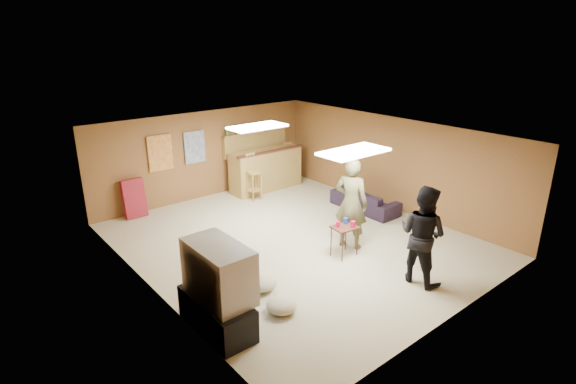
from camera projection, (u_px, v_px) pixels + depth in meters
ground at (294, 240)px, 9.19m from camera, size 7.00×7.00×0.00m
ceiling at (295, 135)px, 8.45m from camera, size 6.00×7.00×0.02m
wall_back at (205, 155)px, 11.36m from camera, size 6.00×0.02×2.20m
wall_front at (456, 253)px, 6.28m from camera, size 6.00×0.02×2.20m
wall_left at (149, 230)px, 7.02m from camera, size 0.02×7.00×2.20m
wall_right at (391, 163)px, 10.62m from camera, size 0.02×7.00×2.20m
tv_stand at (217, 313)px, 6.38m from camera, size 0.55×1.30×0.50m
dvd_box at (230, 313)px, 6.55m from camera, size 0.35×0.50×0.08m
tv_body at (219, 271)px, 6.21m from camera, size 0.60×1.10×0.80m
tv_screen at (237, 264)px, 6.39m from camera, size 0.02×0.95×0.65m
bar_counter at (266, 170)px, 12.05m from camera, size 2.00×0.60×1.10m
bar_lip at (271, 151)px, 11.68m from camera, size 2.10×0.12×0.05m
bar_shelf at (255, 132)px, 12.06m from camera, size 2.00×0.18×0.05m
bar_backing at (255, 143)px, 12.17m from camera, size 2.00×0.14×0.60m
poster_left at (160, 153)px, 10.53m from camera, size 0.60×0.03×0.85m
poster_right at (195, 147)px, 11.07m from camera, size 0.55×0.03×0.80m
folding_chair_stack at (134, 198)px, 10.23m from camera, size 0.50×0.26×0.91m
ceiling_panel_front at (354, 152)px, 7.37m from camera, size 1.20×0.60×0.04m
ceiling_panel_back at (257, 127)px, 9.33m from camera, size 1.20×0.60×0.04m
person_olive at (351, 203)px, 8.65m from camera, size 0.65×0.78×1.82m
person_black at (422, 235)px, 7.44m from camera, size 0.70×0.87×1.71m
sofa at (365, 200)px, 10.71m from camera, size 0.68×1.72×0.50m
tray_table at (344, 241)px, 8.48m from camera, size 0.50×0.42×0.60m
cup_red_near at (338, 224)px, 8.34m from camera, size 0.10×0.10×0.11m
cup_red_far at (353, 224)px, 8.33m from camera, size 0.10×0.10×0.12m
cup_blue at (346, 221)px, 8.49m from camera, size 0.11×0.11×0.12m
bar_stool_left at (254, 175)px, 11.26m from camera, size 0.42×0.42×1.31m
bar_stool_right at (291, 162)px, 12.35m from camera, size 0.50×0.50×1.33m
cushion_near_tv at (261, 282)px, 7.42m from camera, size 0.58×0.58×0.24m
cushion_mid at (239, 263)px, 8.10m from camera, size 0.49×0.49×0.18m
cushion_far at (282, 305)px, 6.82m from camera, size 0.56×0.56×0.21m
bottle_row at (245, 128)px, 11.79m from camera, size 1.20×0.08×0.26m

